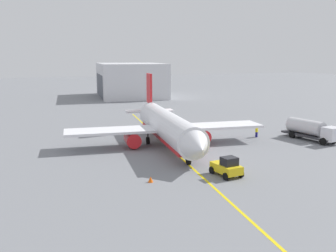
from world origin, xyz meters
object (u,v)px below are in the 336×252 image
Objects in this scene: refueling_worker at (257,132)px; safety_cone_nose at (151,179)px; pushback_tug at (227,167)px; fuel_tanker at (311,129)px; airplane at (167,127)px.

safety_cone_nose is (14.44, -23.64, -0.52)m from refueling_worker.
pushback_tug is at bearing 82.00° from safety_cone_nose.
fuel_tanker reaches higher than refueling_worker.
fuel_tanker is 31.51m from safety_cone_nose.
pushback_tug reaches higher than refueling_worker.
pushback_tug is (15.82, 0.52, -1.81)m from airplane.
fuel_tanker is 2.61× the size of pushback_tug.
refueling_worker is 2.80× the size of safety_cone_nose.
airplane is 51.27× the size of safety_cone_nose.
airplane is 8.32× the size of pushback_tug.
fuel_tanker is 24.00m from pushback_tug.
pushback_tug is 21.78m from refueling_worker.
refueling_worker is (-15.64, 15.16, -0.19)m from pushback_tug.
refueling_worker is (-5.19, -6.44, -0.89)m from fuel_tanker.
fuel_tanker reaches higher than safety_cone_nose.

